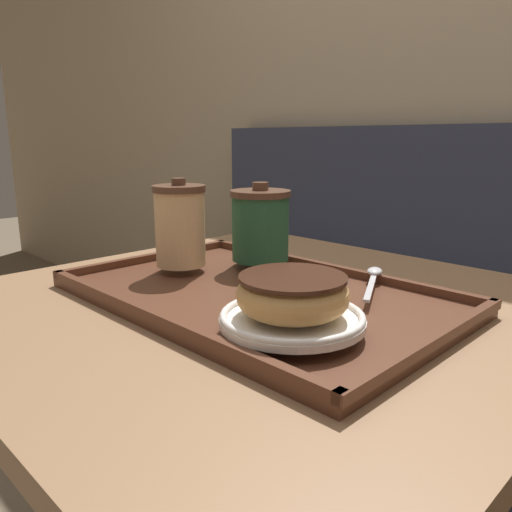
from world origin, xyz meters
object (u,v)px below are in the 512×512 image
coffee_cup_front (180,225)px  donut_chocolate_glazed (293,294)px  spoon (373,276)px  coffee_cup_rear (260,225)px

coffee_cup_front → donut_chocolate_glazed: 0.31m
donut_chocolate_glazed → spoon: size_ratio=0.87×
coffee_cup_rear → donut_chocolate_glazed: (0.23, -0.19, -0.02)m
coffee_cup_rear → spoon: bearing=8.9°
coffee_cup_rear → coffee_cup_front: bearing=-119.6°
coffee_cup_rear → donut_chocolate_glazed: size_ratio=1.05×
donut_chocolate_glazed → coffee_cup_front: bearing=166.3°
coffee_cup_front → spoon: 0.31m
coffee_cup_front → coffee_cup_rear: 0.13m
coffee_cup_rear → donut_chocolate_glazed: bearing=-38.8°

